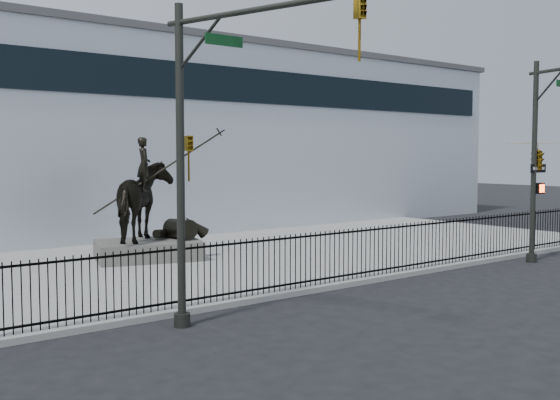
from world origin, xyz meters
TOP-DOWN VIEW (x-y plane):
  - ground at (0.00, 0.00)m, footprint 120.00×120.00m
  - plaza at (0.00, 7.00)m, footprint 30.00×12.00m
  - building at (0.00, 20.00)m, footprint 44.00×14.00m
  - picket_fence at (0.00, 1.25)m, footprint 22.10×0.10m
  - statue_plinth at (-3.75, 8.28)m, footprint 4.00×3.27m
  - equestrian_statue at (-3.68, 8.26)m, footprint 4.28×3.29m
  - traffic_signal_left at (-6.75, -0.62)m, footprint 1.52×4.84m

SIDE VIEW (x-z plane):
  - ground at x=0.00m, z-range 0.00..0.00m
  - plaza at x=0.00m, z-range 0.00..0.15m
  - statue_plinth at x=-3.75m, z-range 0.15..0.80m
  - picket_fence at x=0.00m, z-range 0.15..1.65m
  - equestrian_statue at x=-3.68m, z-range 0.28..4.04m
  - traffic_signal_left at x=-6.75m, z-range 0.53..7.53m
  - building at x=0.00m, z-range 0.00..9.00m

